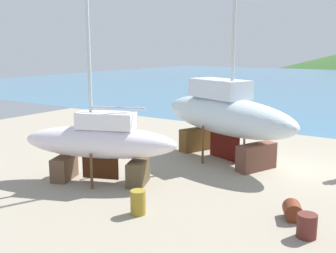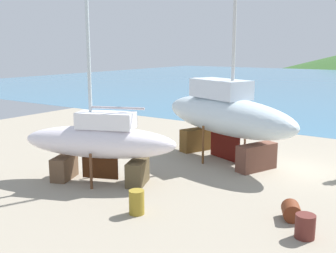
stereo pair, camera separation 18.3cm
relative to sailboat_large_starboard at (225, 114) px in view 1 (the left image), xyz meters
name	(u,v)px [view 1 (the left image)]	position (x,y,z in m)	size (l,w,h in m)	color
ground_plane	(263,193)	(3.60, -3.74, -2.41)	(48.44, 48.44, 0.00)	gray
sailboat_large_starboard	(225,114)	(0.00, 0.00, 0.00)	(9.55, 5.95, 16.55)	brown
sailboat_far_slipway	(100,142)	(-2.90, -6.35, -0.61)	(7.07, 4.27, 11.16)	brown
barrel_tipped_left	(293,210)	(5.35, -5.62, -2.10)	(0.63, 0.63, 0.76)	#642B16
barrel_ochre	(307,226)	(6.12, -6.73, -2.03)	(0.62, 0.62, 0.76)	#58241E
barrel_rust_near	(138,202)	(0.63, -8.23, -1.97)	(0.55, 0.55, 0.88)	olive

